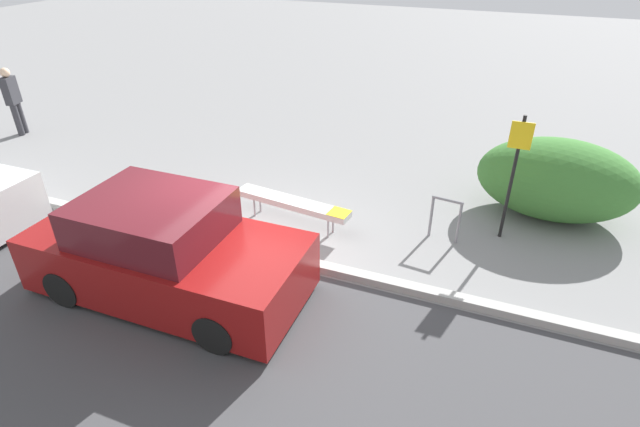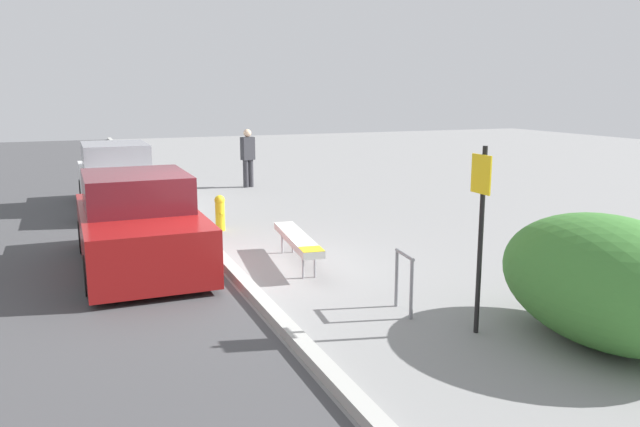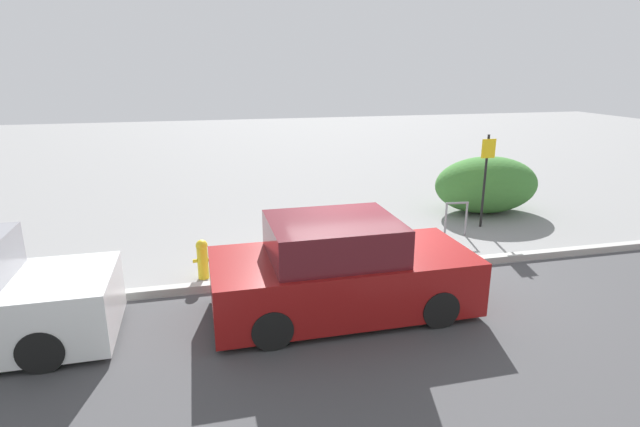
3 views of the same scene
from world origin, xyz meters
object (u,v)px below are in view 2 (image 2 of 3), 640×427
bike_rack (404,276)px  parked_car_far (117,180)px  sign_post (481,223)px  fire_hydrant (220,212)px  bench (297,239)px  parked_car_near (139,226)px  pedestrian (248,156)px

bike_rack → parked_car_far: parked_car_far is taller
bike_rack → sign_post: (0.96, 0.47, 0.88)m
bike_rack → fire_hydrant: bearing=-168.9°
bench → sign_post: (3.69, 0.99, 0.94)m
bench → parked_car_near: bearing=-104.0°
bench → bike_rack: 2.78m
bench → fire_hydrant: fire_hydrant is taller
bike_rack → parked_car_far: bearing=-162.5°
pedestrian → parked_car_near: 8.81m
bike_rack → parked_car_near: bearing=-140.6°
bench → parked_car_near: (-0.95, -2.49, 0.25)m
bike_rack → sign_post: sign_post is taller
parked_car_near → parked_car_far: 5.67m
fire_hydrant → parked_car_near: size_ratio=0.18×
bench → parked_car_far: parked_car_far is taller
bench → bike_rack: bike_rack is taller
bench → fire_hydrant: size_ratio=3.05×
sign_post → parked_car_far: bearing=-161.7°
sign_post → parked_car_near: bearing=-143.1°
sign_post → fire_hydrant: (-6.79, -1.61, -0.98)m
bike_rack → pedestrian: size_ratio=0.46×
sign_post → fire_hydrant: 7.05m
pedestrian → parked_car_far: 4.54m
sign_post → bench: bearing=-165.0°
parked_car_far → bike_rack: bearing=17.0°
bench → sign_post: bearing=21.9°
bike_rack → parked_car_near: size_ratio=0.20×
bench → parked_car_near: parked_car_near is taller
sign_post → parked_car_far: 10.88m
bike_rack → pedestrian: bearing=174.8°
sign_post → fire_hydrant: sign_post is taller
bench → parked_car_far: 7.05m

